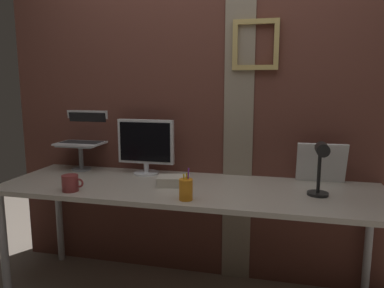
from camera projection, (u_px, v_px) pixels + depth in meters
brick_wall_back at (213, 97)px, 2.55m from camera, size 3.03×0.16×2.60m
desk at (188, 196)px, 2.26m from camera, size 2.37×0.72×0.77m
monitor at (146, 144)px, 2.53m from camera, size 0.40×0.18×0.38m
laptop_stand at (81, 153)px, 2.66m from camera, size 0.28×0.22×0.19m
laptop at (85, 134)px, 2.70m from camera, size 0.33×0.27×0.24m
whiteboard_panel at (321, 163)px, 2.32m from camera, size 0.30×0.10×0.26m
desk_lamp at (321, 164)px, 1.99m from camera, size 0.12×0.20×0.32m
pen_cup at (186, 189)px, 1.98m from camera, size 0.07×0.07×0.18m
coffee_mug at (71, 183)px, 2.15m from camera, size 0.13×0.10×0.10m
paper_clutter_stack at (174, 181)px, 2.27m from camera, size 0.22×0.18×0.06m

